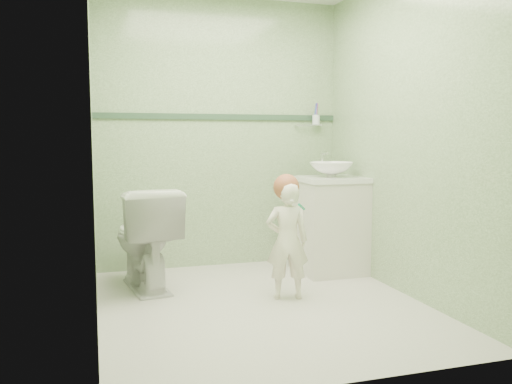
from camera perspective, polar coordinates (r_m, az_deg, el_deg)
name	(u,v)px	position (r m, az deg, el deg)	size (l,w,h in m)	color
ground	(262,305)	(3.79, 0.67, -12.04)	(2.50, 2.50, 0.00)	beige
room_shell	(262,132)	(3.61, 0.70, 6.42)	(2.50, 2.54, 2.40)	#87A777
trim_stripe	(221,117)	(4.81, -3.82, 8.06)	(2.20, 0.02, 0.05)	#2F4B37
vanity	(331,227)	(4.63, 8.01, -3.70)	(0.52, 0.50, 0.80)	silver
counter	(331,179)	(4.58, 8.08, 1.36)	(0.54, 0.52, 0.04)	white
basin	(331,169)	(4.58, 8.09, 2.41)	(0.37, 0.37, 0.13)	white
faucet	(323,159)	(4.74, 7.16, 3.51)	(0.03, 0.13, 0.18)	silver
cup_holder	(315,120)	(5.03, 6.38, 7.73)	(0.26, 0.07, 0.21)	silver
toilet	(145,238)	(4.19, -11.86, -4.85)	(0.44, 0.77, 0.79)	white
toddler	(287,241)	(3.85, 3.37, -5.26)	(0.31, 0.20, 0.85)	white
hair_cap	(286,187)	(3.82, 3.28, 0.54)	(0.19, 0.19, 0.19)	#9D5435
teal_toothbrush	(301,206)	(3.70, 4.81, -1.53)	(0.11, 0.14, 0.08)	#179B6A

